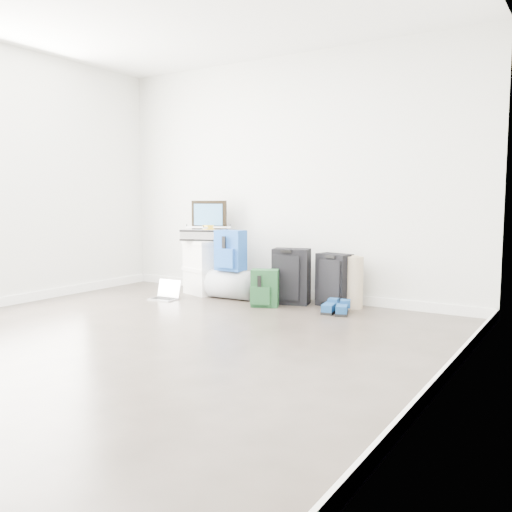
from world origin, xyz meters
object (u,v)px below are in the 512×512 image
Objects in this scene: briefcase at (204,235)px; laptop at (166,295)px; duffel_bag at (232,284)px; boxes_stack at (204,267)px; carry_on at (334,280)px; large_suitcase at (291,276)px.

briefcase is 0.84m from laptop.
duffel_bag is (0.46, -0.09, -0.54)m from briefcase.
briefcase reaches higher than boxes_stack.
laptop is at bearing -148.14° from duffel_bag.
carry_on is (1.61, 0.12, -0.42)m from briefcase.
duffel_bag is 0.89× the size of large_suitcase.
laptop is (-0.15, -0.51, -0.27)m from boxes_stack.
laptop is (-0.61, -0.41, -0.11)m from duffel_bag.
duffel_bag is (0.46, -0.09, -0.16)m from boxes_stack.
laptop is (-1.76, -0.62, -0.23)m from carry_on.
duffel_bag is at bearing -30.78° from briefcase.
boxes_stack is at bearing 166.39° from duffel_bag.
carry_on is at bearing -0.37° from large_suitcase.
briefcase reaches higher than large_suitcase.
large_suitcase is (1.16, 0.00, -0.02)m from boxes_stack.
carry_on is at bearing 23.77° from boxes_stack.
briefcase reaches higher than laptop.
laptop is (-1.32, -0.51, -0.25)m from large_suitcase.
duffel_bag is at bearing -156.86° from carry_on.
boxes_stack is 2.04× the size of laptop.
briefcase reaches higher than carry_on.
carry_on is (0.44, 0.12, -0.02)m from large_suitcase.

